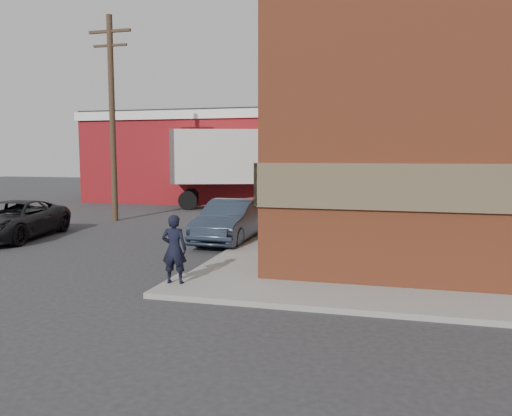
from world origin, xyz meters
The scene contains 9 objects.
ground centered at (0.00, 0.00, 0.00)m, with size 90.00×90.00×0.00m, color #28282B.
brick_building centered at (8.50, 9.00, 4.68)m, with size 14.25×18.25×9.36m.
sidewalk_west centered at (0.60, 9.00, 0.06)m, with size 1.80×18.00×0.12m, color gray.
warehouse centered at (-6.00, 20.00, 2.81)m, with size 16.30×8.30×5.60m.
utility_pole centered at (-7.50, 9.00, 4.75)m, with size 2.00×0.26×9.00m.
man centered at (-0.20, -0.88, 0.90)m, with size 0.57×0.37×1.55m, color black.
sedan centered at (-0.80, 5.16, 0.72)m, with size 1.52×4.36×1.44m, color #2F3C4F.
suv_a centered at (-8.43, 3.72, 0.67)m, with size 2.23×4.84×1.34m, color black.
box_truck centered at (-3.20, 15.95, 2.48)m, with size 9.10×5.08×4.31m.
Camera 1 is at (4.35, -10.99, 3.01)m, focal length 35.00 mm.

